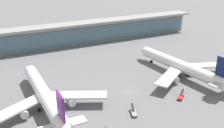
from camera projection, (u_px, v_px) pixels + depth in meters
name	position (u px, v px, depth m)	size (l,w,h in m)	color
ground_plane	(128.00, 92.00, 119.48)	(1200.00, 1200.00, 0.00)	slate
airliner_left_stand	(45.00, 96.00, 104.99)	(48.93, 63.50, 16.94)	white
airliner_centre_stand	(182.00, 66.00, 133.47)	(48.53, 63.57, 16.94)	white
service_truck_under_wing_red	(181.00, 97.00, 113.65)	(6.20, 5.24, 2.70)	#B21E1E
service_truck_mid_apron_grey	(134.00, 113.00, 101.94)	(3.54, 6.86, 2.70)	gray
terminal_building	(72.00, 33.00, 182.23)	(192.89, 12.80, 15.20)	beige
safety_cone_charlie	(105.00, 127.00, 94.23)	(0.62, 0.62, 0.70)	orange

